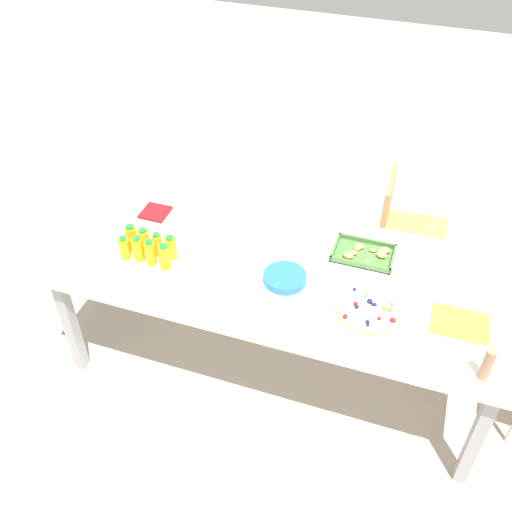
{
  "coord_description": "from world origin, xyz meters",
  "views": [
    {
      "loc": [
        0.59,
        -2.11,
        2.71
      ],
      "look_at": [
        -0.14,
        0.02,
        0.76
      ],
      "focal_mm": 40.77,
      "sensor_mm": 36.0,
      "label": 1
    }
  ],
  "objects_px": {
    "chair_far_right": "(403,226)",
    "napkin_stack": "(155,212)",
    "juice_bottle_2": "(150,253)",
    "juice_bottle_4": "(131,238)",
    "juice_bottle_5": "(144,241)",
    "paper_folder": "(460,323)",
    "juice_bottle_0": "(125,248)",
    "juice_bottle_3": "(165,257)",
    "fruit_pizza": "(368,310)",
    "juice_bottle_6": "(157,245)",
    "juice_bottle_1": "(138,249)",
    "party_table": "(281,276)",
    "juice_bottle_7": "(171,248)",
    "plate_stack": "(285,278)",
    "snack_tray": "(365,254)",
    "cardboard_tube": "(487,364)"
  },
  "relations": [
    {
      "from": "party_table",
      "to": "juice_bottle_2",
      "type": "distance_m",
      "value": 0.67
    },
    {
      "from": "cardboard_tube",
      "to": "paper_folder",
      "type": "distance_m",
      "value": 0.31
    },
    {
      "from": "chair_far_right",
      "to": "napkin_stack",
      "type": "distance_m",
      "value": 1.51
    },
    {
      "from": "juice_bottle_1",
      "to": "juice_bottle_5",
      "type": "xyz_separation_m",
      "value": [
        0.0,
        0.07,
        0.0
      ]
    },
    {
      "from": "juice_bottle_6",
      "to": "plate_stack",
      "type": "distance_m",
      "value": 0.68
    },
    {
      "from": "juice_bottle_0",
      "to": "napkin_stack",
      "type": "xyz_separation_m",
      "value": [
        -0.03,
        0.39,
        -0.05
      ]
    },
    {
      "from": "napkin_stack",
      "to": "cardboard_tube",
      "type": "distance_m",
      "value": 1.9
    },
    {
      "from": "juice_bottle_4",
      "to": "paper_folder",
      "type": "relative_size",
      "value": 0.57
    },
    {
      "from": "party_table",
      "to": "juice_bottle_7",
      "type": "relative_size",
      "value": 17.16
    },
    {
      "from": "juice_bottle_1",
      "to": "cardboard_tube",
      "type": "bearing_deg",
      "value": -6.85
    },
    {
      "from": "party_table",
      "to": "juice_bottle_2",
      "type": "bearing_deg",
      "value": -163.68
    },
    {
      "from": "juice_bottle_0",
      "to": "juice_bottle_4",
      "type": "xyz_separation_m",
      "value": [
        -0.0,
        0.08,
        0.01
      ]
    },
    {
      "from": "paper_folder",
      "to": "juice_bottle_0",
      "type": "bearing_deg",
      "value": -177.18
    },
    {
      "from": "juice_bottle_2",
      "to": "cardboard_tube",
      "type": "distance_m",
      "value": 1.64
    },
    {
      "from": "juice_bottle_7",
      "to": "napkin_stack",
      "type": "bearing_deg",
      "value": 128.76
    },
    {
      "from": "juice_bottle_2",
      "to": "paper_folder",
      "type": "relative_size",
      "value": 0.57
    },
    {
      "from": "fruit_pizza",
      "to": "plate_stack",
      "type": "height_order",
      "value": "fruit_pizza"
    },
    {
      "from": "juice_bottle_5",
      "to": "paper_folder",
      "type": "xyz_separation_m",
      "value": [
        1.59,
        0.01,
        -0.07
      ]
    },
    {
      "from": "chair_far_right",
      "to": "juice_bottle_1",
      "type": "relative_size",
      "value": 5.71
    },
    {
      "from": "juice_bottle_5",
      "to": "juice_bottle_3",
      "type": "bearing_deg",
      "value": -26.25
    },
    {
      "from": "juice_bottle_5",
      "to": "napkin_stack",
      "type": "distance_m",
      "value": 0.34
    },
    {
      "from": "juice_bottle_3",
      "to": "fruit_pizza",
      "type": "height_order",
      "value": "juice_bottle_3"
    },
    {
      "from": "juice_bottle_5",
      "to": "napkin_stack",
      "type": "bearing_deg",
      "value": 107.9
    },
    {
      "from": "cardboard_tube",
      "to": "juice_bottle_2",
      "type": "bearing_deg",
      "value": 173.07
    },
    {
      "from": "fruit_pizza",
      "to": "paper_folder",
      "type": "distance_m",
      "value": 0.42
    },
    {
      "from": "juice_bottle_0",
      "to": "plate_stack",
      "type": "xyz_separation_m",
      "value": [
        0.83,
        0.1,
        -0.04
      ]
    },
    {
      "from": "snack_tray",
      "to": "party_table",
      "type": "bearing_deg",
      "value": -149.38
    },
    {
      "from": "juice_bottle_6",
      "to": "juice_bottle_1",
      "type": "bearing_deg",
      "value": -137.0
    },
    {
      "from": "juice_bottle_2",
      "to": "juice_bottle_4",
      "type": "distance_m",
      "value": 0.17
    },
    {
      "from": "juice_bottle_4",
      "to": "napkin_stack",
      "type": "bearing_deg",
      "value": 94.68
    },
    {
      "from": "juice_bottle_0",
      "to": "juice_bottle_7",
      "type": "xyz_separation_m",
      "value": [
        0.22,
        0.08,
        0.0
      ]
    },
    {
      "from": "juice_bottle_0",
      "to": "juice_bottle_2",
      "type": "bearing_deg",
      "value": 0.13
    },
    {
      "from": "juice_bottle_5",
      "to": "napkin_stack",
      "type": "height_order",
      "value": "juice_bottle_5"
    },
    {
      "from": "juice_bottle_2",
      "to": "paper_folder",
      "type": "bearing_deg",
      "value": 3.08
    },
    {
      "from": "chair_far_right",
      "to": "juice_bottle_0",
      "type": "distance_m",
      "value": 1.71
    },
    {
      "from": "juice_bottle_6",
      "to": "juice_bottle_7",
      "type": "xyz_separation_m",
      "value": [
        0.07,
        0.0,
        -0.0
      ]
    },
    {
      "from": "juice_bottle_2",
      "to": "party_table",
      "type": "bearing_deg",
      "value": 16.32
    },
    {
      "from": "juice_bottle_2",
      "to": "juice_bottle_4",
      "type": "xyz_separation_m",
      "value": [
        -0.15,
        0.08,
        0.0
      ]
    },
    {
      "from": "juice_bottle_7",
      "to": "plate_stack",
      "type": "relative_size",
      "value": 0.62
    },
    {
      "from": "fruit_pizza",
      "to": "juice_bottle_0",
      "type": "bearing_deg",
      "value": -179.07
    },
    {
      "from": "juice_bottle_7",
      "to": "snack_tray",
      "type": "bearing_deg",
      "value": 19.51
    },
    {
      "from": "juice_bottle_1",
      "to": "snack_tray",
      "type": "distance_m",
      "value": 1.17
    },
    {
      "from": "juice_bottle_4",
      "to": "cardboard_tube",
      "type": "bearing_deg",
      "value": -8.79
    },
    {
      "from": "party_table",
      "to": "juice_bottle_3",
      "type": "distance_m",
      "value": 0.6
    },
    {
      "from": "chair_far_right",
      "to": "plate_stack",
      "type": "xyz_separation_m",
      "value": [
        -0.48,
        -0.96,
        0.26
      ]
    },
    {
      "from": "snack_tray",
      "to": "plate_stack",
      "type": "xyz_separation_m",
      "value": [
        -0.34,
        -0.32,
        0.01
      ]
    },
    {
      "from": "juice_bottle_5",
      "to": "snack_tray",
      "type": "relative_size",
      "value": 0.48
    },
    {
      "from": "chair_far_right",
      "to": "juice_bottle_4",
      "type": "bearing_deg",
      "value": -54.85
    },
    {
      "from": "juice_bottle_1",
      "to": "paper_folder",
      "type": "bearing_deg",
      "value": 2.71
    },
    {
      "from": "juice_bottle_3",
      "to": "cardboard_tube",
      "type": "height_order",
      "value": "cardboard_tube"
    }
  ]
}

